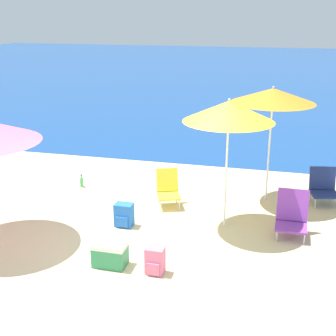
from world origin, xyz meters
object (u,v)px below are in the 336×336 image
beach_chair_purple (292,215)px  backpack_blue (124,215)px  beach_umbrella_yellow (229,111)px  cooler_box (110,254)px  backpack_pink (155,261)px  water_bottle (82,182)px  beach_umbrella_orange (273,96)px  beach_chair_navy (324,186)px  beach_chair_yellow (168,188)px

beach_chair_purple → backpack_blue: bearing=-171.3°
beach_umbrella_yellow → cooler_box: size_ratio=4.54×
beach_chair_purple → backpack_pink: beach_chair_purple is taller
water_bottle → cooler_box: size_ratio=0.56×
beach_umbrella_orange → water_bottle: (-3.88, -0.25, -1.99)m
beach_chair_navy → beach_chair_purple: 1.69m
beach_chair_navy → cooler_box: beach_chair_navy is taller
beach_umbrella_orange → backpack_blue: size_ratio=5.47×
water_bottle → beach_chair_navy: bearing=4.6°
cooler_box → beach_umbrella_orange: bearing=56.6°
beach_umbrella_yellow → beach_chair_purple: beach_umbrella_yellow is taller
beach_chair_purple → cooler_box: 3.12m
cooler_box → beach_chair_navy: bearing=46.2°
beach_chair_purple → beach_chair_yellow: bearing=163.8°
beach_chair_yellow → water_bottle: bearing=144.9°
beach_chair_navy → beach_chair_yellow: bearing=-175.4°
backpack_pink → beach_chair_purple: bearing=43.4°
beach_umbrella_yellow → backpack_pink: size_ratio=5.62×
beach_umbrella_orange → beach_chair_purple: beach_umbrella_orange is taller
beach_chair_yellow → water_bottle: beach_chair_yellow is taller
backpack_blue → water_bottle: (-1.53, 1.60, -0.09)m
beach_umbrella_orange → backpack_pink: size_ratio=5.66×
beach_umbrella_orange → water_bottle: 4.37m
beach_umbrella_orange → cooler_box: 4.25m
cooler_box → backpack_blue: bearing=100.8°
beach_chair_yellow → backpack_blue: (-0.51, -1.11, -0.14)m
beach_chair_yellow → backpack_blue: beach_chair_yellow is taller
beach_chair_yellow → backpack_blue: bearing=-136.5°
beach_umbrella_yellow → water_bottle: 3.95m
backpack_pink → water_bottle: (-2.49, 2.96, -0.09)m
beach_umbrella_orange → backpack_blue: beach_umbrella_orange is taller
beach_umbrella_yellow → water_bottle: bearing=160.4°
beach_umbrella_orange → backpack_pink: bearing=-113.4°
beach_chair_yellow → beach_umbrella_yellow: bearing=-51.0°
backpack_blue → cooler_box: backpack_blue is taller
beach_umbrella_orange → water_bottle: bearing=-176.3°
beach_umbrella_yellow → beach_chair_navy: beach_umbrella_yellow is taller
water_bottle → cooler_box: bearing=-58.6°
cooler_box → water_bottle: bearing=121.4°
backpack_pink → beach_chair_yellow: bearing=100.2°
beach_chair_navy → cooler_box: (-3.18, -3.32, -0.14)m
beach_umbrella_yellow → beach_chair_yellow: beach_umbrella_yellow is taller
beach_chair_purple → water_bottle: (-4.37, 1.18, -0.23)m
beach_chair_navy → backpack_pink: beach_chair_navy is taller
beach_chair_navy → water_bottle: (-4.97, -0.40, -0.22)m
beach_chair_navy → cooler_box: bearing=-146.1°
beach_umbrella_orange → backpack_blue: (-2.35, -1.84, -1.89)m
cooler_box → beach_chair_purple: bearing=33.8°
beach_umbrella_orange → beach_chair_yellow: 2.64m
beach_umbrella_yellow → backpack_pink: beach_umbrella_yellow is taller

